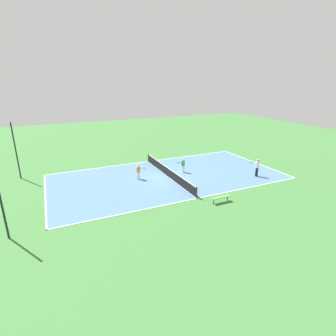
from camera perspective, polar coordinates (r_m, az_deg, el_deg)
The scene contains 12 objects.
ground_plane at distance 25.73m, azimuth -0.00°, elevation -1.90°, with size 80.00×80.00×0.00m, color #3D7538.
court_surface at distance 25.73m, azimuth -0.00°, elevation -1.88°, with size 11.19×22.16×0.02m.
tennis_net at distance 25.56m, azimuth -0.00°, elevation -0.83°, with size 10.99×0.10×0.96m.
bench at distance 20.75m, azimuth 11.42°, elevation -6.34°, with size 0.36×1.60×0.45m.
player_center_orange at distance 24.95m, azimuth -6.45°, elevation -0.63°, with size 0.78×0.96×1.45m.
player_near_white at distance 26.93m, azimuth 18.85°, elevation 0.37°, with size 0.89×0.90×1.77m.
player_far_green at distance 26.71m, azimuth 3.27°, elevation 0.76°, with size 0.49×0.98×1.45m.
tennis_ball_right_alley at distance 23.86m, azimuth -18.81°, elevation -4.49°, with size 0.07×0.07×0.07m, color #CCE033.
tennis_ball_midcourt at distance 21.06m, azimuth -10.89°, elevation -6.91°, with size 0.07×0.07×0.07m, color #CCE033.
tennis_ball_near_net at distance 24.45m, azimuth 13.93°, elevation -3.45°, with size 0.07×0.07×0.07m, color #CCE033.
fence_post_back_left at distance 17.74m, azimuth -32.75°, elevation -5.31°, with size 0.12×0.12×5.42m.
fence_post_back_right at distance 28.32m, azimuth -30.20°, elevation 3.19°, with size 0.12×0.12×5.42m.
Camera 1 is at (-21.88, 10.11, 8.99)m, focal length 28.00 mm.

